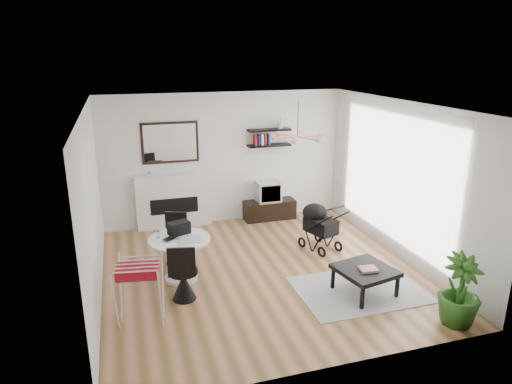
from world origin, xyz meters
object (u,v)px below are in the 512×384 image
object	(u,v)px
tv_console	(270,210)
crt_tv	(268,191)
fireplace	(173,195)
stroller	(319,228)
dining_table	(180,252)
potted_plant	(460,290)
coffee_table	(365,271)
drying_rack	(140,292)

from	to	relation	value
tv_console	crt_tv	xyz separation A→B (m)	(-0.04, -0.00, 0.42)
fireplace	stroller	xyz separation A→B (m)	(2.39, -1.83, -0.29)
dining_table	potted_plant	bearing A→B (deg)	-34.52
tv_console	potted_plant	xyz separation A→B (m)	(1.12, -4.47, 0.28)
fireplace	dining_table	xyz separation A→B (m)	(-0.19, -2.31, -0.22)
dining_table	coffee_table	xyz separation A→B (m)	(2.55, -1.23, -0.10)
drying_rack	dining_table	bearing A→B (deg)	67.78
tv_console	stroller	bearing A→B (deg)	-77.61
crt_tv	drying_rack	size ratio (longest dim) A/B	0.55
dining_table	stroller	size ratio (longest dim) A/B	1.05
crt_tv	stroller	distance (m)	1.76
crt_tv	potted_plant	bearing A→B (deg)	-75.46
coffee_table	tv_console	bearing A→B (deg)	95.78
stroller	potted_plant	distance (m)	2.87
tv_console	coffee_table	world-z (taller)	tv_console
crt_tv	potted_plant	world-z (taller)	potted_plant
coffee_table	potted_plant	distance (m)	1.31
dining_table	coffee_table	bearing A→B (deg)	-25.77
tv_console	potted_plant	size ratio (longest dim) A/B	1.13
tv_console	potted_plant	world-z (taller)	potted_plant
fireplace	coffee_table	xyz separation A→B (m)	(2.36, -3.54, -0.32)
crt_tv	dining_table	world-z (taller)	crt_tv
tv_console	potted_plant	bearing A→B (deg)	-75.96
tv_console	coffee_table	xyz separation A→B (m)	(0.35, -3.42, 0.16)
stroller	drying_rack	bearing A→B (deg)	-173.42
fireplace	crt_tv	world-z (taller)	fireplace
stroller	coffee_table	distance (m)	1.72
fireplace	drying_rack	world-z (taller)	fireplace
fireplace	stroller	bearing A→B (deg)	-37.41
stroller	potted_plant	world-z (taller)	potted_plant
tv_console	coffee_table	size ratio (longest dim) A/B	1.21
fireplace	dining_table	bearing A→B (deg)	-94.79
dining_table	potted_plant	distance (m)	4.04
fireplace	drying_rack	bearing A→B (deg)	-104.30
crt_tv	fireplace	bearing A→B (deg)	176.25
tv_console	drying_rack	bearing A→B (deg)	-131.36
tv_console	drying_rack	world-z (taller)	drying_rack
stroller	coffee_table	bearing A→B (deg)	-110.12
tv_console	fireplace	bearing A→B (deg)	176.42
dining_table	drying_rack	xyz separation A→B (m)	(-0.67, -1.09, 0.01)
coffee_table	dining_table	bearing A→B (deg)	154.23
fireplace	drying_rack	size ratio (longest dim) A/B	2.42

